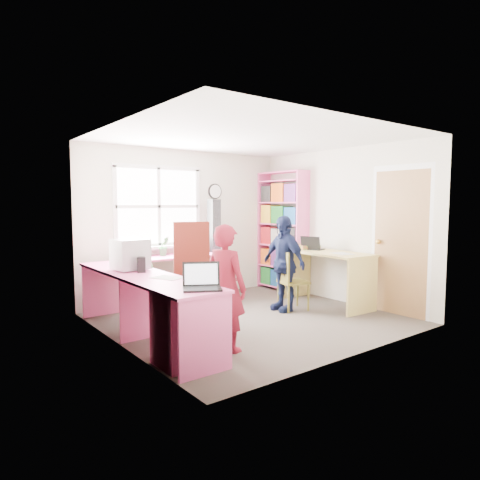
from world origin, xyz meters
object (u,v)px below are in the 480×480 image
at_px(right_desk, 327,266).
at_px(person_navy, 283,263).
at_px(bookshelf, 282,234).
at_px(laptop_left, 202,283).
at_px(swivel_chair, 193,279).
at_px(potted_plant, 164,246).
at_px(person_green, 143,279).
at_px(wooden_chair, 289,278).
at_px(cd_tower, 214,226).
at_px(crt_monitor, 130,254).
at_px(laptop_right, 312,247).
at_px(l_desk, 175,304).
at_px(person_red, 226,288).

xyz_separation_m(right_desk, person_navy, (-0.76, 0.15, 0.10)).
distance_m(bookshelf, laptop_left, 3.76).
relative_size(swivel_chair, potted_plant, 4.42).
bearing_deg(swivel_chair, person_green, 162.28).
distance_m(swivel_chair, person_navy, 1.38).
height_order(bookshelf, person_navy, bookshelf).
bearing_deg(wooden_chair, cd_tower, 120.32).
distance_m(right_desk, crt_monitor, 2.99).
height_order(bookshelf, laptop_right, bookshelf).
bearing_deg(crt_monitor, laptop_right, -9.08).
bearing_deg(person_navy, right_desk, 79.97).
relative_size(l_desk, laptop_right, 7.59).
bearing_deg(laptop_right, right_desk, 159.57).
height_order(bookshelf, person_red, bookshelf).
bearing_deg(swivel_chair, l_desk, -109.62).
distance_m(wooden_chair, laptop_right, 0.83).
height_order(swivel_chair, laptop_right, swivel_chair).
xyz_separation_m(crt_monitor, person_navy, (2.17, -0.36, -0.25)).
distance_m(wooden_chair, person_green, 2.07).
height_order(l_desk, person_red, person_red).
distance_m(laptop_right, person_red, 2.63).
bearing_deg(crt_monitor, potted_plant, 41.03).
bearing_deg(person_navy, swivel_chair, -101.43).
relative_size(crt_monitor, person_red, 0.31).
bearing_deg(cd_tower, person_navy, -82.87).
bearing_deg(person_navy, potted_plant, -137.92).
distance_m(swivel_chair, laptop_right, 2.13).
xyz_separation_m(l_desk, person_green, (0.14, 1.13, 0.10)).
distance_m(bookshelf, crt_monitor, 3.22).
bearing_deg(potted_plant, laptop_left, -109.51).
bearing_deg(person_red, person_green, -10.56).
distance_m(laptop_right, potted_plant, 2.31).
bearing_deg(bookshelf, person_green, -173.02).
bearing_deg(bookshelf, laptop_right, -102.72).
bearing_deg(wooden_chair, swivel_chair, -177.64).
bearing_deg(laptop_left, l_desk, 110.91).
relative_size(right_desk, person_navy, 1.05).
bearing_deg(person_red, potted_plant, -28.77).
bearing_deg(l_desk, laptop_right, 11.34).
distance_m(right_desk, laptop_left, 3.00).
distance_m(bookshelf, swivel_chair, 2.48).
xyz_separation_m(l_desk, right_desk, (2.75, 0.24, 0.14)).
relative_size(bookshelf, laptop_right, 5.40).
xyz_separation_m(laptop_left, laptop_right, (2.84, 1.27, 0.06)).
distance_m(laptop_left, cd_tower, 3.07).
xyz_separation_m(l_desk, crt_monitor, (-0.18, 0.75, 0.48)).
bearing_deg(person_navy, crt_monitor, -98.69).
bearing_deg(wooden_chair, person_navy, 163.36).
xyz_separation_m(laptop_right, potted_plant, (-1.97, 1.21, 0.03)).
xyz_separation_m(l_desk, laptop_left, (-0.09, -0.71, 0.35)).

